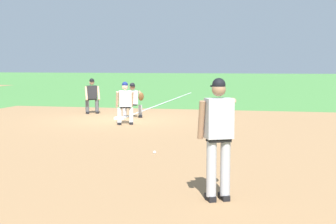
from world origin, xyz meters
name	(u,v)px	position (x,y,z in m)	size (l,w,h in m)	color
ground_plane	(120,119)	(0.00, 0.00, 0.00)	(160.00, 160.00, 0.00)	#47843D
infield_dirt_patch	(149,143)	(-4.78, -2.33, 0.00)	(18.00, 18.00, 0.01)	#9E754C
foul_line_stripe	(167,102)	(8.06, 0.00, 0.01)	(16.11, 0.10, 0.00)	white
first_base_bag	(120,118)	(0.00, 0.00, 0.04)	(0.38, 0.38, 0.09)	white
baseball	(154,152)	(-6.19, -2.83, 0.04)	(0.07, 0.07, 0.07)	white
pitcher	(219,131)	(-9.51, -4.65, 1.06)	(0.83, 0.59, 1.86)	black
first_baseman	(133,99)	(0.56, -0.33, 0.73)	(0.84, 0.97, 1.34)	black
baserunner	(125,101)	(-1.42, -0.63, 0.79)	(0.59, 0.67, 1.46)	black
umpire	(92,95)	(1.65, 1.75, 0.79)	(0.62, 0.68, 1.46)	black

